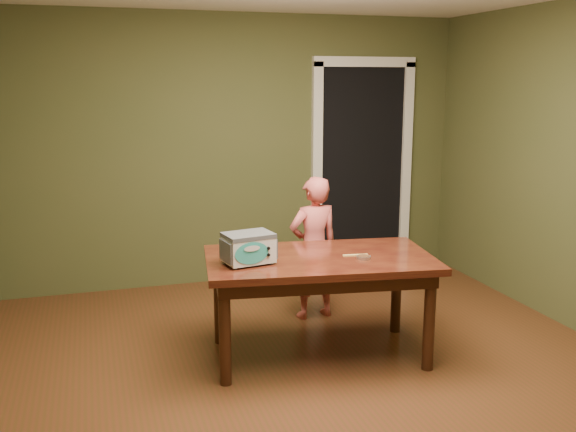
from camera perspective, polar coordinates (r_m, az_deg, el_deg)
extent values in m
plane|color=#592B19|center=(4.34, 3.57, -15.12)|extent=(5.00, 5.00, 0.00)
cube|color=#4A4B28|center=(6.29, -4.40, 5.83)|extent=(4.50, 0.02, 2.60)
cube|color=black|center=(7.00, 5.52, 4.38)|extent=(0.90, 0.60, 2.10)
cube|color=black|center=(6.72, 6.56, 4.03)|extent=(0.90, 0.02, 2.10)
cube|color=white|center=(6.52, 2.58, 3.85)|extent=(0.10, 0.06, 2.20)
cube|color=white|center=(6.92, 10.41, 4.15)|extent=(0.10, 0.06, 2.20)
cube|color=white|center=(6.64, 6.85, 13.45)|extent=(1.10, 0.06, 0.10)
cube|color=black|center=(4.56, 2.81, -3.90)|extent=(1.71, 1.12, 0.05)
cube|color=black|center=(4.58, 2.80, -4.80)|extent=(1.58, 0.98, 0.10)
cylinder|color=black|center=(4.27, -5.63, -10.43)|extent=(0.08, 0.08, 0.70)
cylinder|color=black|center=(4.92, -6.15, -7.33)|extent=(0.08, 0.08, 0.70)
cylinder|color=black|center=(4.56, 12.44, -9.16)|extent=(0.08, 0.08, 0.70)
cylinder|color=black|center=(5.18, 9.61, -6.45)|extent=(0.08, 0.08, 0.70)
cylinder|color=#4C4F54|center=(4.26, -4.67, -4.65)|extent=(0.02, 0.02, 0.01)
cylinder|color=#4C4F54|center=(4.41, -5.53, -4.07)|extent=(0.02, 0.02, 0.01)
cylinder|color=#4C4F54|center=(4.36, -1.49, -4.20)|extent=(0.02, 0.02, 0.01)
cylinder|color=#4C4F54|center=(4.51, -2.44, -3.66)|extent=(0.02, 0.02, 0.01)
cube|color=silver|center=(4.36, -3.54, -2.92)|extent=(0.35, 0.28, 0.18)
cube|color=#4C4F54|center=(4.34, -3.56, -1.71)|extent=(0.36, 0.28, 0.03)
cube|color=#4C4F54|center=(4.30, -5.56, -3.18)|extent=(0.05, 0.20, 0.14)
cube|color=#4C4F54|center=(4.43, -1.58, -2.67)|extent=(0.05, 0.20, 0.14)
ellipsoid|color=teal|center=(4.25, -3.24, -3.33)|extent=(0.24, 0.05, 0.15)
cylinder|color=black|center=(4.29, -1.74, -2.88)|extent=(0.02, 0.01, 0.02)
cylinder|color=black|center=(4.30, -1.74, -3.47)|extent=(0.02, 0.01, 0.02)
cylinder|color=silver|center=(4.52, 6.74, -3.66)|extent=(0.10, 0.10, 0.02)
cylinder|color=#462917|center=(4.52, 6.75, -3.58)|extent=(0.09, 0.09, 0.01)
cube|color=#E0B961|center=(4.59, 6.01, -3.47)|extent=(0.18, 0.05, 0.01)
imported|color=#D55B57|center=(5.35, 2.30, -2.85)|extent=(0.47, 0.34, 1.20)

